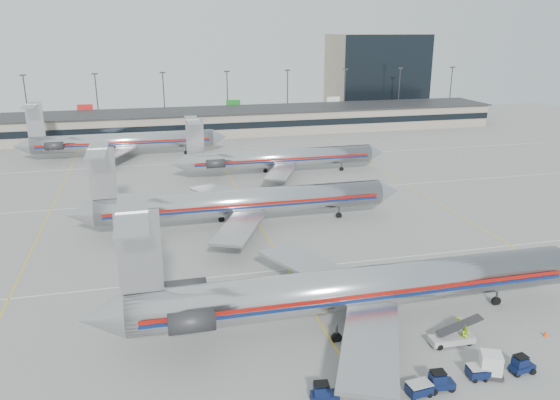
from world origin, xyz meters
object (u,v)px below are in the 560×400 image
object	(u,v)px
jet_foreground	(350,288)
uld_container	(491,365)
jet_second_row	(238,202)
tug_center	(439,382)
belt_loader	(453,337)

from	to	relation	value
jet_foreground	uld_container	world-z (taller)	jet_foreground
jet_foreground	uld_container	xyz separation A→B (m)	(8.14, -10.41, -2.75)
jet_second_row	jet_foreground	bearing A→B (deg)	-79.18
tug_center	uld_container	xyz separation A→B (m)	(4.92, 0.64, 0.26)
tug_center	belt_loader	xyz separation A→B (m)	(4.51, 5.58, -0.11)
uld_container	belt_loader	xyz separation A→B (m)	(-0.41, 4.95, -0.37)
jet_foreground	uld_container	bearing A→B (deg)	-51.97
tug_center	belt_loader	bearing A→B (deg)	55.52
jet_second_row	belt_loader	size ratio (longest dim) A/B	9.96
jet_foreground	tug_center	xyz separation A→B (m)	(3.22, -11.05, -3.00)
jet_second_row	belt_loader	distance (m)	37.17
tug_center	belt_loader	world-z (taller)	belt_loader
jet_second_row	tug_center	size ratio (longest dim) A/B	21.60
jet_foreground	jet_second_row	size ratio (longest dim) A/B	1.05
jet_second_row	tug_center	distance (m)	41.21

